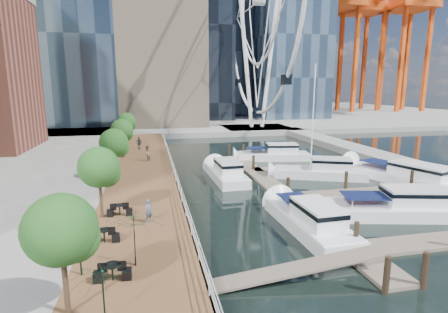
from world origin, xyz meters
TOP-DOWN VIEW (x-y plane):
  - ground at (0.00, 0.00)m, footprint 520.00×520.00m
  - boardwalk at (-9.00, 15.00)m, footprint 6.00×60.00m
  - seawall at (-6.00, 15.00)m, footprint 0.25×60.00m
  - land_far at (0.00, 102.00)m, footprint 200.00×114.00m
  - breakwater at (20.00, 20.00)m, footprint 4.00×60.00m
  - pier at (14.00, 52.00)m, footprint 14.00×12.00m
  - railing at (-6.10, 15.00)m, footprint 0.10×60.00m
  - floating_docks at (7.97, 9.98)m, footprint 16.00×34.00m
  - ferris_wheel at (14.00, 52.00)m, footprint 5.80×45.60m
  - port_cranes at (67.67, 95.67)m, footprint 40.00×52.00m
  - street_trees at (-11.40, 14.00)m, footprint 2.60×42.60m
  - cafe_tables at (-10.40, -2.00)m, footprint 2.50×13.70m
  - yacht_foreground at (9.21, 2.43)m, footprint 12.17×5.79m
  - pedestrian_near at (-8.44, 2.48)m, footprint 0.64×0.60m
  - pedestrian_mid at (-8.59, 21.37)m, footprint 1.03×1.08m
  - pedestrian_far at (-9.64, 29.45)m, footprint 1.06×0.84m
  - moored_yachts at (8.30, 11.48)m, footprint 22.34×38.05m
  - cafe_seating at (-9.93, -4.01)m, footprint 5.30×6.79m

SIDE VIEW (x-z plane):
  - ground at x=0.00m, z-range 0.00..0.00m
  - yacht_foreground at x=9.21m, z-range -1.07..1.07m
  - moored_yachts at x=8.30m, z-range -5.75..5.75m
  - floating_docks at x=7.97m, z-range -0.81..1.79m
  - boardwalk at x=-9.00m, z-range 0.00..1.00m
  - seawall at x=-6.00m, z-range 0.00..1.00m
  - land_far at x=0.00m, z-range 0.00..1.00m
  - breakwater at x=20.00m, z-range 0.00..1.00m
  - pier at x=14.00m, z-range 0.00..1.00m
  - cafe_tables at x=-10.40m, z-range 1.00..1.74m
  - railing at x=-6.10m, z-range 1.00..2.05m
  - pedestrian_near at x=-8.44m, z-range 1.00..2.47m
  - pedestrian_far at x=-9.64m, z-range 1.00..2.68m
  - pedestrian_mid at x=-8.59m, z-range 1.00..2.76m
  - cafe_seating at x=-9.93m, z-range 0.88..3.44m
  - street_trees at x=-11.40m, z-range 1.99..6.59m
  - port_cranes at x=67.67m, z-range 1.00..39.00m
  - ferris_wheel at x=14.00m, z-range 2.02..49.82m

